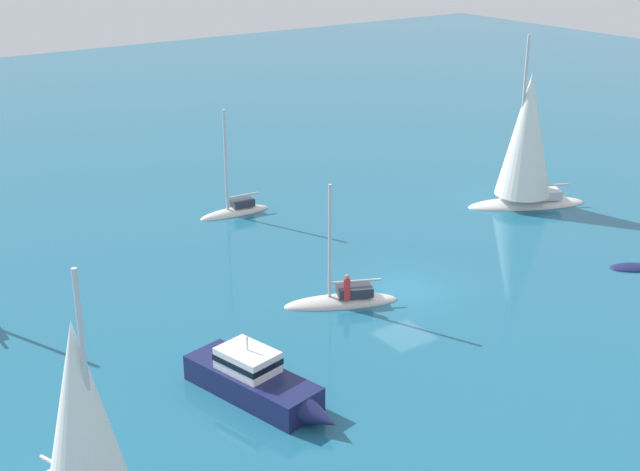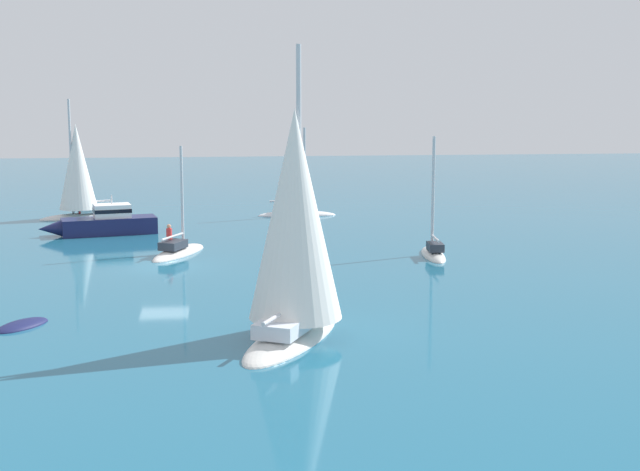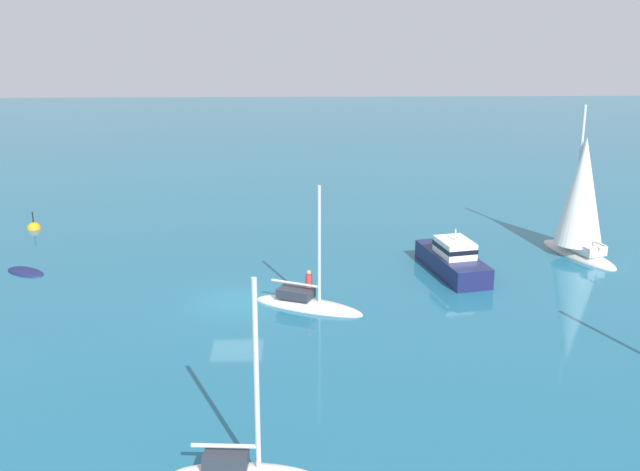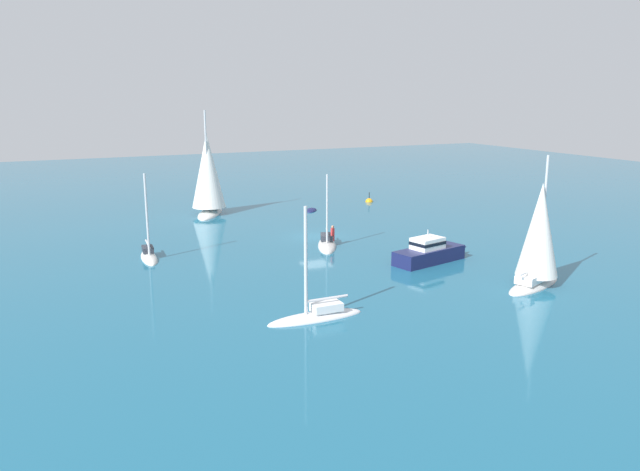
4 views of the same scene
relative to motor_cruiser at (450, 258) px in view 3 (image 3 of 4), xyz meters
name	(u,v)px [view 3 (image 3 of 4)]	position (x,y,z in m)	size (l,w,h in m)	color
ground_plane	(236,303)	(4.33, -11.18, -0.74)	(160.00, 160.00, 0.00)	#1E607F
motor_cruiser	(450,258)	(0.00, 0.00, 0.00)	(7.44, 3.25, 2.51)	#191E4C
sloop	(243,471)	(18.99, -9.89, -0.54)	(1.44, 4.64, 6.97)	silver
dinghy	(26,273)	(-0.40, -22.76, -0.74)	(2.37, 2.75, 0.46)	#191E4C
sailboat_1	(307,304)	(4.95, -7.72, -0.60)	(3.64, 5.62, 6.43)	silver
ketch	(582,202)	(-2.71, 7.80, 2.36)	(6.19, 3.73, 8.86)	silver
channel_buoy	(34,229)	(-8.78, -24.92, -0.74)	(0.86, 0.86, 1.56)	orange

